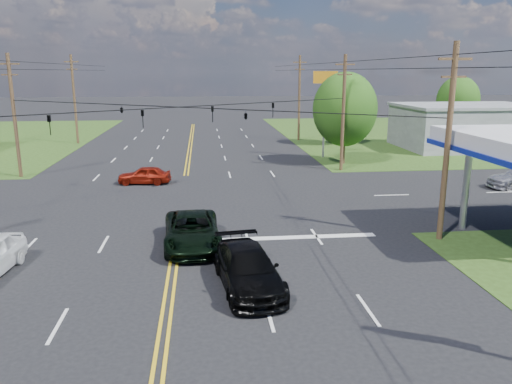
{
  "coord_description": "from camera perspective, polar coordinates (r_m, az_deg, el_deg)",
  "views": [
    {
      "loc": [
        1.38,
        -19.49,
        8.14
      ],
      "look_at": [
        4.14,
        6.0,
        1.93
      ],
      "focal_mm": 35.0,
      "sensor_mm": 36.0,
      "label": 1
    }
  ],
  "objects": [
    {
      "name": "tree_right_b",
      "position": [
        57.65,
        9.18,
        9.54
      ],
      "size": [
        4.94,
        4.94,
        7.09
      ],
      "color": "#4A2E1F",
      "rests_on": "ground"
    },
    {
      "name": "pole_nw",
      "position": [
        43.09,
        -25.91,
        7.97
      ],
      "size": [
        1.6,
        0.28,
        9.5
      ],
      "color": "#4A2E1F",
      "rests_on": "ground"
    },
    {
      "name": "tree_far_r",
      "position": [
        69.7,
        22.08,
        9.68
      ],
      "size": [
        5.32,
        5.32,
        7.63
      ],
      "color": "#4A2E1F",
      "rests_on": "ground"
    },
    {
      "name": "tree_right_a",
      "position": [
        45.4,
        10.12,
        9.27
      ],
      "size": [
        5.7,
        5.7,
        8.18
      ],
      "color": "#4A2E1F",
      "rests_on": "ground"
    },
    {
      "name": "sedan_red",
      "position": [
        37.92,
        -12.63,
        1.9
      ],
      "size": [
        3.98,
        1.86,
        1.32
      ],
      "primitive_type": "imported",
      "rotation": [
        0.0,
        0.0,
        -1.65
      ],
      "color": "maroon",
      "rests_on": "ground"
    },
    {
      "name": "polesign_ne",
      "position": [
        48.37,
        7.89,
        11.45
      ],
      "size": [
        2.2,
        1.05,
        8.21
      ],
      "color": "#A5A5AA",
      "rests_on": "ground"
    },
    {
      "name": "pickup_dkgreen",
      "position": [
        23.95,
        -7.31,
        -4.41
      ],
      "size": [
        2.83,
        5.7,
        1.55
      ],
      "primitive_type": "imported",
      "rotation": [
        0.0,
        0.0,
        0.05
      ],
      "color": "black",
      "rests_on": "ground"
    },
    {
      "name": "span_wire_signals",
      "position": [
        31.59,
        -8.78,
        9.57
      ],
      "size": [
        26.0,
        18.0,
        1.13
      ],
      "color": "black",
      "rests_on": "ground"
    },
    {
      "name": "pole_ne",
      "position": [
        42.25,
        9.94,
        9.03
      ],
      "size": [
        1.6,
        0.28,
        9.5
      ],
      "color": "#4A2E1F",
      "rests_on": "ground"
    },
    {
      "name": "pole_right_far",
      "position": [
        60.69,
        4.97,
        10.75
      ],
      "size": [
        1.6,
        0.28,
        10.0
      ],
      "color": "#4A2E1F",
      "rests_on": "ground"
    },
    {
      "name": "stop_bar",
      "position": [
        25.12,
        2.46,
        -5.31
      ],
      "size": [
        10.0,
        0.5,
        0.02
      ],
      "primitive_type": "cube",
      "color": "silver",
      "rests_on": "ground"
    },
    {
      "name": "ground",
      "position": [
        32.55,
        -8.4,
        -1.02
      ],
      "size": [
        280.0,
        280.0,
        0.0
      ],
      "primitive_type": "plane",
      "color": "black",
      "rests_on": "ground"
    },
    {
      "name": "grass_ne",
      "position": [
        72.3,
        21.72,
        6.19
      ],
      "size": [
        46.0,
        48.0,
        0.03
      ],
      "primitive_type": "cube",
      "color": "#2A4215",
      "rests_on": "ground"
    },
    {
      "name": "power_lines",
      "position": [
        29.53,
        -9.14,
        14.34
      ],
      "size": [
        26.04,
        100.0,
        0.64
      ],
      "color": "black",
      "rests_on": "ground"
    },
    {
      "name": "suv_black",
      "position": [
        19.35,
        -0.92,
        -8.77
      ],
      "size": [
        2.77,
        5.52,
        1.54
      ],
      "primitive_type": "imported",
      "rotation": [
        0.0,
        0.0,
        0.12
      ],
      "color": "black",
      "rests_on": "ground"
    },
    {
      "name": "retail_ne",
      "position": [
        59.21,
        22.95,
        6.79
      ],
      "size": [
        14.0,
        10.0,
        4.4
      ],
      "primitive_type": "cube",
      "color": "slate",
      "rests_on": "ground"
    },
    {
      "name": "pole_left_far",
      "position": [
        61.28,
        -20.05,
        10.03
      ],
      "size": [
        1.6,
        0.28,
        10.0
      ],
      "color": "#4A2E1F",
      "rests_on": "ground"
    },
    {
      "name": "pole_se",
      "position": [
        25.52,
        21.08,
        5.45
      ],
      "size": [
        1.6,
        0.28,
        9.5
      ],
      "color": "#4A2E1F",
      "rests_on": "ground"
    }
  ]
}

